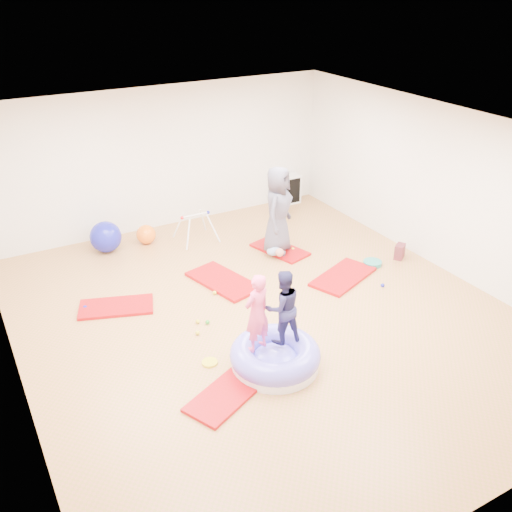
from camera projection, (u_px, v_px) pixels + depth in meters
room at (266, 233)px, 8.04m from camera, size 7.01×8.01×2.81m
gym_mat_front_left at (226, 395)px, 7.05m from camera, size 1.20×0.94×0.04m
gym_mat_mid_left at (116, 307)px, 8.87m from camera, size 1.25×0.91×0.05m
gym_mat_center_back at (223, 281)px, 9.59m from camera, size 0.95×1.41×0.05m
gym_mat_right at (343, 277)px, 9.73m from camera, size 1.37×1.03×0.05m
gym_mat_rear_right at (280, 250)px, 10.67m from camera, size 0.82×1.19×0.05m
inflatable_cushion at (275, 357)px, 7.54m from camera, size 1.21×1.21×0.38m
child_pink at (257, 309)px, 7.19m from camera, size 0.45×0.36×1.09m
child_navy at (283, 304)px, 7.35m from camera, size 0.54×0.44×1.04m
adult_caregiver at (278, 210)px, 10.23m from camera, size 0.93×0.90×1.61m
infant at (276, 251)px, 10.35m from camera, size 0.33×0.34×0.20m
ball_pit_balls at (233, 301)px, 9.01m from camera, size 4.55×1.93×0.07m
exercise_ball_blue at (106, 237)px, 10.54m from camera, size 0.58×0.58×0.58m
exercise_ball_orange at (146, 234)px, 10.88m from camera, size 0.37×0.37×0.37m
infant_play_gym at (196, 223)px, 10.89m from camera, size 0.73×0.69×0.56m
cube_shelf at (286, 190)px, 12.66m from camera, size 0.65×0.32×0.65m
balance_disc at (372, 263)px, 10.16m from camera, size 0.33×0.33×0.07m
backpack at (400, 251)px, 10.34m from camera, size 0.28×0.25×0.27m
yellow_toy at (210, 362)px, 7.64m from camera, size 0.21×0.21×0.03m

